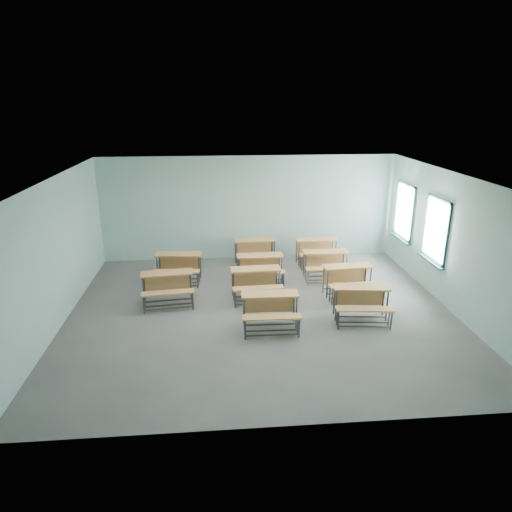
# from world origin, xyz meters

# --- Properties ---
(room) EXTENTS (9.04, 8.04, 3.24)m
(room) POSITION_xyz_m (0.08, 0.03, 1.60)
(room) COLOR slate
(room) RESTS_ON ground
(desk_unit_r0c1) EXTENTS (1.26, 0.86, 0.78)m
(desk_unit_r0c1) POSITION_xyz_m (0.12, -0.78, 0.52)
(desk_unit_r0c1) COLOR #C58447
(desk_unit_r0c1) RESTS_ON ground
(desk_unit_r0c2) EXTENTS (1.33, 0.98, 0.78)m
(desk_unit_r0c2) POSITION_xyz_m (2.22, -0.58, 0.52)
(desk_unit_r0c2) COLOR #C58447
(desk_unit_r0c2) RESTS_ON ground
(desk_unit_r1c0) EXTENTS (1.33, 0.97, 0.78)m
(desk_unit_r1c0) POSITION_xyz_m (-2.23, 0.71, 0.52)
(desk_unit_r1c0) COLOR #C58447
(desk_unit_r1c0) RESTS_ON ground
(desk_unit_r1c1) EXTENTS (1.28, 0.89, 0.78)m
(desk_unit_r1c1) POSITION_xyz_m (-0.05, 0.79, 0.52)
(desk_unit_r1c1) COLOR #C58447
(desk_unit_r1c1) RESTS_ON ground
(desk_unit_r1c2) EXTENTS (1.30, 0.92, 0.78)m
(desk_unit_r1c2) POSITION_xyz_m (2.31, 0.78, 0.52)
(desk_unit_r1c2) COLOR #C58447
(desk_unit_r1c2) RESTS_ON ground
(desk_unit_r2c0) EXTENTS (1.31, 0.94, 0.78)m
(desk_unit_r2c0) POSITION_xyz_m (-2.07, 2.13, 0.52)
(desk_unit_r2c0) COLOR #C58447
(desk_unit_r2c0) RESTS_ON ground
(desk_unit_r2c1) EXTENTS (1.27, 0.87, 0.78)m
(desk_unit_r2c1) POSITION_xyz_m (0.16, 1.82, 0.52)
(desk_unit_r2c1) COLOR #C58447
(desk_unit_r2c1) RESTS_ON ground
(desk_unit_r2c2) EXTENTS (1.26, 0.86, 0.78)m
(desk_unit_r2c2) POSITION_xyz_m (2.01, 1.97, 0.52)
(desk_unit_r2c2) COLOR #C58447
(desk_unit_r2c2) RESTS_ON ground
(desk_unit_r3c1) EXTENTS (1.31, 0.94, 0.78)m
(desk_unit_r3c1) POSITION_xyz_m (0.15, 3.28, 0.52)
(desk_unit_r3c1) COLOR #C58447
(desk_unit_r3c1) RESTS_ON ground
(desk_unit_r3c2) EXTENTS (1.29, 0.90, 0.78)m
(desk_unit_r3c2) POSITION_xyz_m (2.02, 3.17, 0.52)
(desk_unit_r3c2) COLOR #C58447
(desk_unit_r3c2) RESTS_ON ground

